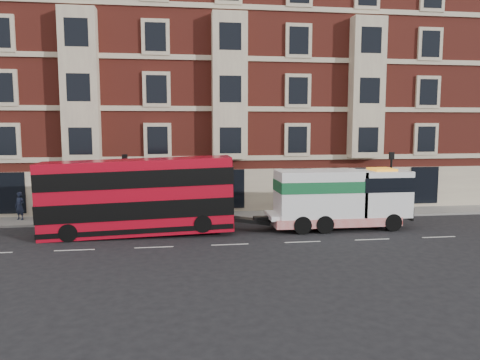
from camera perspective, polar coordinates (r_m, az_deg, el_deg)
name	(u,v)px	position (r m, az deg, el deg)	size (l,w,h in m)	color
ground	(230,245)	(25.21, -1.24, -7.88)	(120.00, 120.00, 0.00)	black
sidewalk	(217,216)	(32.47, -2.81, -4.44)	(90.00, 3.00, 0.15)	slate
victorian_terrace	(214,80)	(39.55, -3.17, 12.09)	(45.00, 12.00, 20.40)	maroon
lamp_post_west	(125,183)	(30.81, -13.79, -0.33)	(0.35, 0.15, 4.35)	black
lamp_post_east	(391,178)	(34.07, 17.91, 0.19)	(0.35, 0.15, 4.35)	black
double_decker_bus	(138,195)	(27.55, -12.38, -1.84)	(10.86, 2.49, 4.40)	#B3091C
tow_truck	(338,198)	(29.26, 11.91, -2.14)	(8.70, 2.57, 3.62)	white
pedestrian	(20,206)	(34.01, -25.27, -2.87)	(0.67, 0.44, 1.84)	#1A2035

